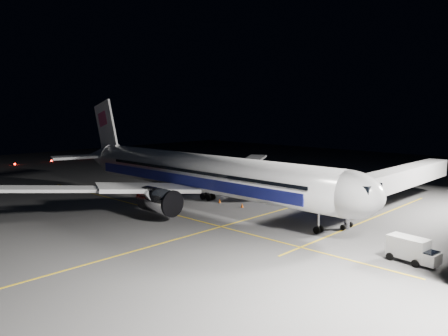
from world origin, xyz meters
TOP-DOWN VIEW (x-y plane):
  - ground at (0.00, 0.00)m, footprint 200.00×200.00m
  - guide_line_main at (10.00, 0.00)m, footprint 0.25×80.00m
  - guide_line_cross at (0.00, -6.00)m, footprint 70.00×0.25m
  - guide_line_side at (22.00, 10.00)m, footprint 0.25×40.00m
  - airliner at (-1.08, 0.00)m, footprint 61.48×54.22m
  - jet_bridge at (22.00, 18.06)m, footprint 3.60×34.40m
  - taxiway_lights at (-72.00, 0.00)m, footprint 0.44×60.44m
  - service_truck at (32.50, -2.50)m, footprint 5.02×2.58m
  - baggage_tug at (-3.68, 13.52)m, footprint 2.84×2.32m
  - safety_cone_a at (-2.11, 12.40)m, footprint 0.41×0.41m
  - safety_cone_b at (0.03, 4.00)m, footprint 0.42×0.42m
  - safety_cone_c at (4.79, 4.00)m, footprint 0.45×0.45m

SIDE VIEW (x-z plane):
  - ground at x=0.00m, z-range 0.00..0.00m
  - guide_line_main at x=10.00m, z-range 0.00..0.01m
  - guide_line_cross at x=0.00m, z-range 0.00..0.01m
  - guide_line_side at x=22.00m, z-range 0.00..0.01m
  - taxiway_lights at x=-72.00m, z-range 0.00..0.44m
  - safety_cone_a at x=-2.11m, z-range 0.00..0.62m
  - safety_cone_b at x=0.03m, z-range 0.00..0.63m
  - safety_cone_c at x=4.79m, z-range 0.00..0.68m
  - baggage_tug at x=-3.68m, z-range -0.08..1.91m
  - service_truck at x=32.50m, z-range 0.09..2.55m
  - jet_bridge at x=22.00m, z-range 1.43..7.73m
  - airliner at x=-1.08m, z-range -3.16..13.48m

